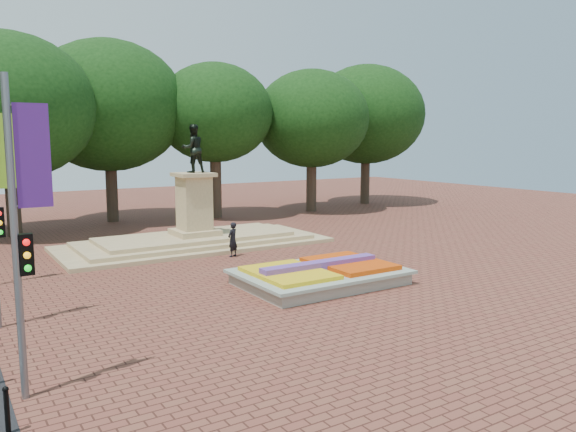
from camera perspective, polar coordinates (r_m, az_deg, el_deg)
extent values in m
plane|color=brown|center=(23.34, -1.63, -6.19)|extent=(90.00, 90.00, 0.00)
cube|color=gray|center=(22.19, 3.27, -6.33)|extent=(6.00, 4.00, 0.45)
cube|color=#A4B0A0|center=(22.13, 3.27, -5.64)|extent=(6.30, 4.30, 0.12)
cube|color=#E5580C|center=(22.95, 6.23, -4.85)|extent=(2.60, 3.40, 0.22)
cube|color=gold|center=(21.31, 0.09, -5.83)|extent=(2.60, 3.40, 0.18)
cube|color=#54389A|center=(22.08, 3.28, -5.09)|extent=(5.20, 0.55, 0.38)
cube|color=tan|center=(30.31, -9.42, -2.83)|extent=(14.00, 6.00, 0.20)
cube|color=tan|center=(30.27, -9.43, -2.46)|extent=(12.00, 5.00, 0.20)
cube|color=tan|center=(30.24, -9.43, -2.08)|extent=(10.00, 4.00, 0.20)
cube|color=tan|center=(30.20, -9.45, -1.62)|extent=(2.20, 2.20, 0.30)
cube|color=tan|center=(29.99, -9.51, 1.31)|extent=(1.50, 1.50, 2.80)
cube|color=tan|center=(29.85, -9.58, 4.17)|extent=(1.90, 1.90, 0.20)
imported|color=black|center=(29.80, -9.64, 6.76)|extent=(1.22, 0.95, 2.50)
cylinder|color=#35261D|center=(37.80, -26.86, 1.44)|extent=(0.80, 0.80, 4.00)
cylinder|color=#35261D|center=(39.09, -16.61, 2.15)|extent=(0.80, 0.80, 4.00)
ellipsoid|color=black|center=(38.93, -16.88, 9.03)|extent=(8.80, 8.80, 7.48)
cylinder|color=#35261D|center=(41.54, -7.28, 2.73)|extent=(0.80, 0.80, 4.00)
ellipsoid|color=black|center=(41.39, -7.40, 9.21)|extent=(8.80, 8.80, 7.48)
cylinder|color=#35261D|center=(44.95, 0.83, 3.17)|extent=(0.80, 0.80, 4.00)
ellipsoid|color=black|center=(44.81, 0.84, 9.16)|extent=(8.80, 8.80, 7.48)
cylinder|color=#35261D|center=(49.13, 7.68, 3.50)|extent=(0.80, 0.80, 4.00)
ellipsoid|color=black|center=(49.01, 7.78, 8.98)|extent=(8.80, 8.80, 7.48)
cylinder|color=slate|center=(13.20, -25.97, -2.35)|extent=(0.16, 0.16, 7.00)
cube|color=#521E80|center=(13.08, -24.48, 5.59)|extent=(0.70, 0.04, 2.20)
cube|color=#8FCC28|center=(18.54, -26.91, 5.90)|extent=(0.70, 0.04, 2.20)
cube|color=black|center=(13.28, -25.04, -3.56)|extent=(0.28, 0.18, 0.90)
cylinder|color=black|center=(12.61, -26.64, -17.41)|extent=(0.10, 0.10, 0.90)
sphere|color=black|center=(12.42, -26.77, -15.44)|extent=(0.12, 0.12, 0.12)
imported|color=black|center=(27.21, -5.65, -2.39)|extent=(0.73, 0.65, 1.68)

